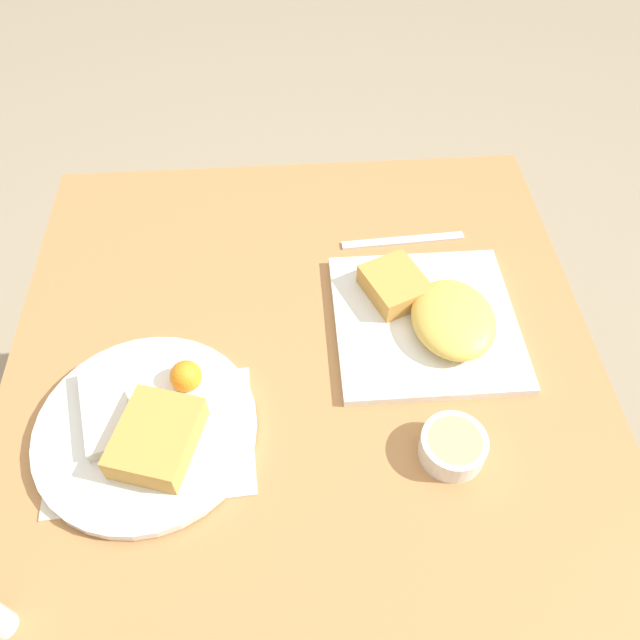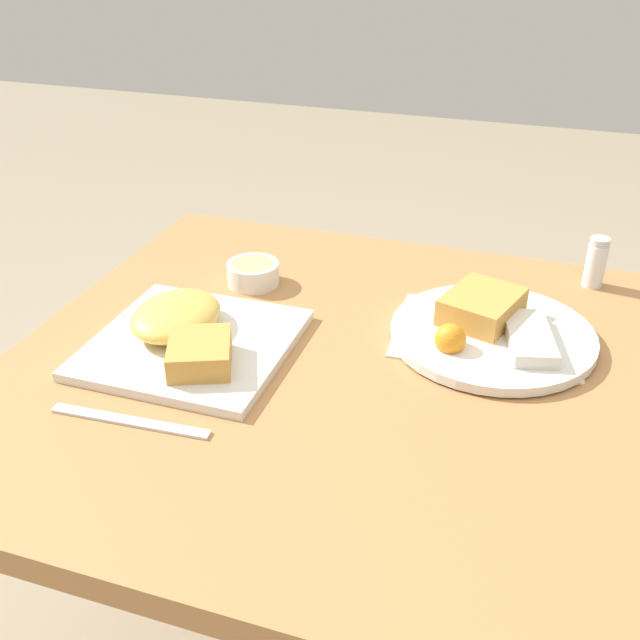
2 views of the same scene
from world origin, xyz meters
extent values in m
plane|color=gray|center=(0.00, 0.00, 0.00)|extent=(8.00, 8.00, 0.00)
cube|color=#B27A47|center=(0.00, 0.00, 0.68)|extent=(0.86, 0.86, 0.04)
cylinder|color=olive|center=(0.37, -0.37, 0.33)|extent=(0.05, 0.05, 0.67)
cylinder|color=olive|center=(0.37, 0.37, 0.33)|extent=(0.05, 0.05, 0.67)
cube|color=beige|center=(-0.14, 0.21, 0.70)|extent=(0.21, 0.28, 0.00)
cube|color=white|center=(0.03, -0.19, 0.71)|extent=(0.27, 0.27, 0.01)
ellipsoid|color=#E5BC51|center=(0.01, -0.22, 0.74)|extent=(0.15, 0.12, 0.04)
cube|color=gold|center=(0.08, -0.15, 0.73)|extent=(0.12, 0.11, 0.04)
cylinder|color=white|center=(-0.13, 0.22, 0.71)|extent=(0.29, 0.29, 0.01)
cube|color=gold|center=(-0.16, 0.19, 0.74)|extent=(0.14, 0.12, 0.04)
cube|color=silver|center=(-0.10, 0.27, 0.73)|extent=(0.14, 0.09, 0.02)
sphere|color=orange|center=(-0.06, 0.16, 0.73)|extent=(0.04, 0.04, 0.04)
cylinder|color=white|center=(-0.18, -0.18, 0.72)|extent=(0.09, 0.09, 0.04)
cylinder|color=#D1B775|center=(-0.18, -0.18, 0.74)|extent=(0.07, 0.07, 0.00)
cube|color=silver|center=(0.21, -0.18, 0.70)|extent=(0.03, 0.21, 0.00)
camera|label=1|loc=(-0.54, 0.01, 1.45)|focal=35.00mm
camera|label=2|loc=(0.83, 0.27, 1.27)|focal=42.00mm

